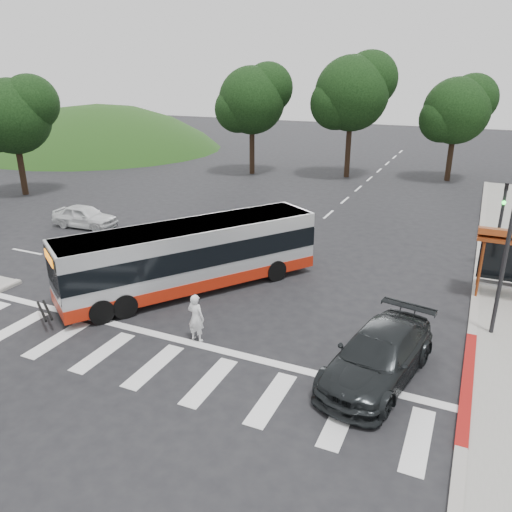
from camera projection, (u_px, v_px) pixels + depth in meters
The scene contains 15 objects.
ground at pixel (227, 302), 19.88m from camera, with size 140.00×140.00×0.00m, color black.
curb_east at pixel (478, 267), 23.20m from camera, with size 0.30×40.00×0.15m, color #9E9991.
curb_east_red at pixel (467, 383), 14.68m from camera, with size 0.32×6.00×0.15m, color maroon.
hillside_nw at pixel (102, 149), 57.80m from camera, with size 44.00×44.00×10.00m, color #1F4014.
crosswalk_ladder at pixel (154, 366), 15.62m from camera, with size 18.00×2.60×0.01m, color silver.
traffic_signal_ne_tall at pixel (510, 229), 16.08m from camera, with size 0.18×0.37×6.50m.
traffic_signal_ne_short at pixel (501, 216), 22.54m from camera, with size 0.18×0.37×4.00m.
tree_north_a at pixel (353, 92), 40.39m from camera, with size 6.60×6.15×10.17m.
tree_north_b at pixel (457, 110), 39.45m from camera, with size 5.72×5.33×8.43m.
tree_north_c at pixel (253, 99), 42.00m from camera, with size 6.16×5.74×9.30m.
tree_west_a at pixel (14, 115), 34.92m from camera, with size 5.72×5.33×8.43m.
transit_bus at pixel (192, 258), 20.65m from camera, with size 2.35×10.84×2.80m, color silver, non-canonical shape.
pedestrian at pixel (196, 318), 16.82m from camera, with size 0.63×0.41×1.72m, color white.
dark_sedan at pixel (378, 356), 14.79m from camera, with size 2.13×5.24×1.52m, color black.
west_car_white at pixel (85, 216), 29.04m from camera, with size 1.56×3.87×1.32m, color silver.
Camera 1 is at (8.45, -15.87, 8.76)m, focal length 35.00 mm.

